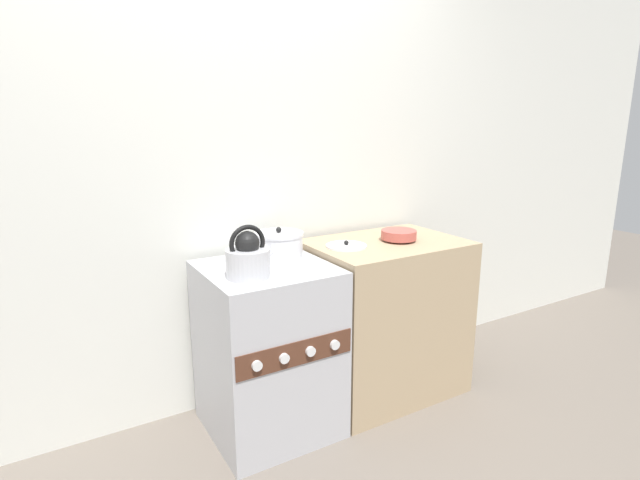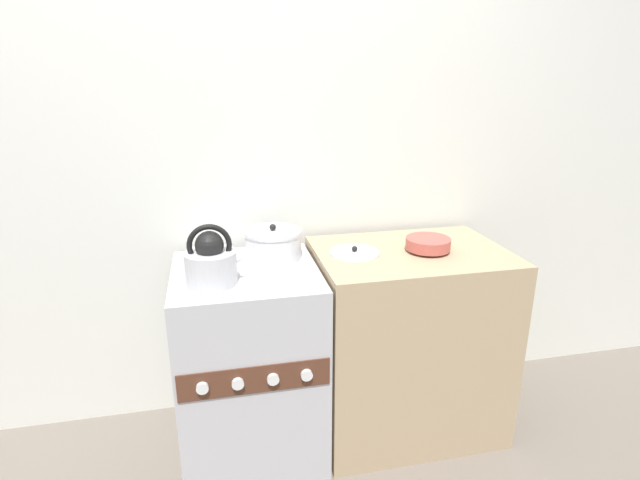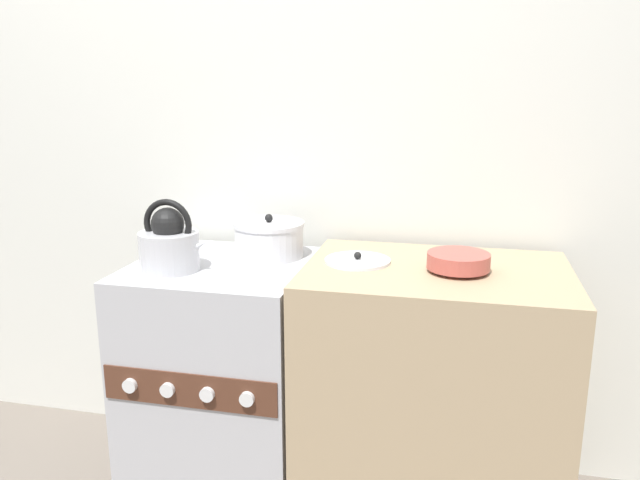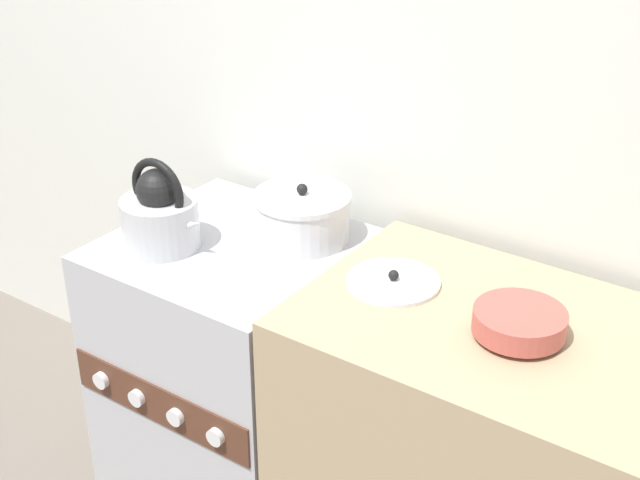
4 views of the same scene
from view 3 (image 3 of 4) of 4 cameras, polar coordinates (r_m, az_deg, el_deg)
name	(u,v)px [view 3 (image 3 of 4)]	position (r m, az deg, el deg)	size (l,w,h in m)	color
wall_back	(253,128)	(2.36, -6.16, 10.16)	(7.00, 0.06, 2.50)	silver
stove	(225,378)	(2.24, -8.67, -12.36)	(0.58, 0.60, 0.83)	#B2B2B7
counter	(431,396)	(2.11, 10.11, -13.83)	(0.81, 0.58, 0.86)	tan
kettle	(169,244)	(2.03, -13.60, -0.35)	(0.23, 0.19, 0.23)	silver
cooking_pot	(269,239)	(2.15, -4.66, 0.10)	(0.24, 0.24, 0.15)	silver
enamel_bowl	(458,261)	(1.91, 12.54, -1.90)	(0.19, 0.19, 0.06)	#B75147
loose_pot_lid	(358,260)	(1.98, 3.46, -1.88)	(0.21, 0.21, 0.03)	silver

